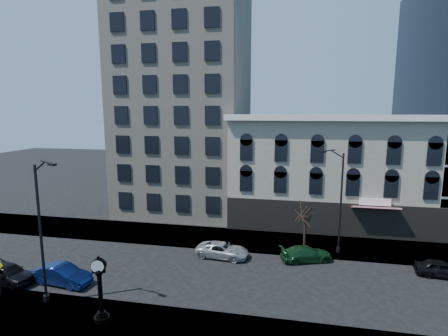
% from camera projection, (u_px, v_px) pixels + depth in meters
% --- Properties ---
extents(ground, '(160.00, 160.00, 0.00)m').
position_uv_depth(ground, '(190.00, 273.00, 27.99)').
color(ground, black).
rests_on(ground, ground).
extents(sidewalk_far, '(160.00, 6.00, 0.12)m').
position_uv_depth(sidewalk_far, '(212.00, 237.00, 35.72)').
color(sidewalk_far, gray).
rests_on(sidewalk_far, ground).
extents(sidewalk_near, '(160.00, 6.00, 0.12)m').
position_uv_depth(sidewalk_near, '(150.00, 335.00, 20.24)').
color(sidewalk_near, gray).
rests_on(sidewalk_near, ground).
extents(cream_tower, '(15.90, 15.40, 42.50)m').
position_uv_depth(cream_tower, '(184.00, 59.00, 44.25)').
color(cream_tower, '#BCAE97').
rests_on(cream_tower, ground).
extents(victorian_row, '(22.60, 11.19, 12.50)m').
position_uv_depth(victorian_row, '(329.00, 171.00, 40.07)').
color(victorian_row, '#A69D88').
rests_on(victorian_row, ground).
extents(street_clock, '(0.95, 0.95, 4.20)m').
position_uv_depth(street_clock, '(100.00, 292.00, 21.27)').
color(street_clock, black).
rests_on(street_clock, sidewalk_near).
extents(street_lamp_near, '(2.47, 1.14, 9.96)m').
position_uv_depth(street_lamp_near, '(44.00, 195.00, 22.12)').
color(street_lamp_near, black).
rests_on(street_lamp_near, sidewalk_near).
extents(street_lamp_far, '(2.43, 0.96, 9.63)m').
position_uv_depth(street_lamp_far, '(335.00, 174.00, 30.67)').
color(street_lamp_far, black).
rests_on(street_lamp_far, sidewalk_far).
extents(bare_tree_far, '(2.88, 2.88, 4.94)m').
position_uv_depth(bare_tree_far, '(306.00, 209.00, 32.38)').
color(bare_tree_far, black).
rests_on(bare_tree_far, sidewalk_far).
extents(car_near_a, '(4.77, 2.51, 1.55)m').
position_uv_depth(car_near_a, '(7.00, 273.00, 26.38)').
color(car_near_a, black).
rests_on(car_near_a, ground).
extents(car_near_b, '(4.63, 2.09, 1.48)m').
position_uv_depth(car_near_b, '(62.00, 275.00, 26.21)').
color(car_near_b, '#0C194C').
rests_on(car_near_b, ground).
extents(car_far_a, '(4.86, 2.62, 1.30)m').
position_uv_depth(car_far_a, '(223.00, 250.00, 31.00)').
color(car_far_a, '#A5A8AD').
rests_on(car_far_a, ground).
extents(car_far_b, '(4.81, 3.20, 1.30)m').
position_uv_depth(car_far_b, '(306.00, 254.00, 30.23)').
color(car_far_b, '#143F1E').
rests_on(car_far_b, ground).
extents(car_far_c, '(4.00, 1.98, 1.31)m').
position_uv_depth(car_far_c, '(442.00, 269.00, 27.35)').
color(car_far_c, black).
rests_on(car_far_c, ground).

